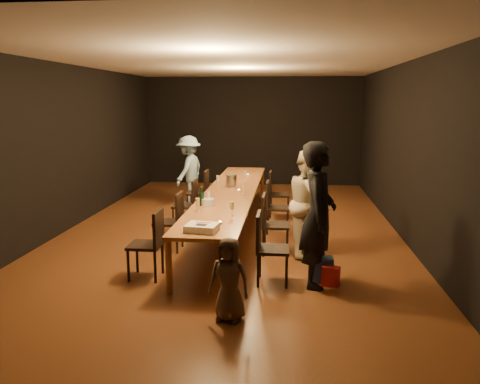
# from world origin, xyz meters

# --- Properties ---
(ground) EXTENTS (10.00, 10.00, 0.00)m
(ground) POSITION_xyz_m (0.00, 0.00, 0.00)
(ground) COLOR #492412
(ground) RESTS_ON ground
(room_shell) EXTENTS (6.04, 10.04, 3.02)m
(room_shell) POSITION_xyz_m (0.00, 0.00, 2.08)
(room_shell) COLOR black
(room_shell) RESTS_ON ground
(table) EXTENTS (0.90, 6.00, 0.75)m
(table) POSITION_xyz_m (0.00, 0.00, 0.70)
(table) COLOR brown
(table) RESTS_ON ground
(chair_right_0) EXTENTS (0.42, 0.42, 0.93)m
(chair_right_0) POSITION_xyz_m (0.85, -2.40, 0.47)
(chair_right_0) COLOR black
(chair_right_0) RESTS_ON ground
(chair_right_1) EXTENTS (0.42, 0.42, 0.93)m
(chair_right_1) POSITION_xyz_m (0.85, -1.20, 0.47)
(chair_right_1) COLOR black
(chair_right_1) RESTS_ON ground
(chair_right_2) EXTENTS (0.42, 0.42, 0.93)m
(chair_right_2) POSITION_xyz_m (0.85, 0.00, 0.47)
(chair_right_2) COLOR black
(chair_right_2) RESTS_ON ground
(chair_right_3) EXTENTS (0.42, 0.42, 0.93)m
(chair_right_3) POSITION_xyz_m (0.85, 1.20, 0.47)
(chair_right_3) COLOR black
(chair_right_3) RESTS_ON ground
(chair_left_0) EXTENTS (0.42, 0.42, 0.93)m
(chair_left_0) POSITION_xyz_m (-0.85, -2.40, 0.47)
(chair_left_0) COLOR black
(chair_left_0) RESTS_ON ground
(chair_left_1) EXTENTS (0.42, 0.42, 0.93)m
(chair_left_1) POSITION_xyz_m (-0.85, -1.20, 0.47)
(chair_left_1) COLOR black
(chair_left_1) RESTS_ON ground
(chair_left_2) EXTENTS (0.42, 0.42, 0.93)m
(chair_left_2) POSITION_xyz_m (-0.85, 0.00, 0.47)
(chair_left_2) COLOR black
(chair_left_2) RESTS_ON ground
(chair_left_3) EXTENTS (0.42, 0.42, 0.93)m
(chair_left_3) POSITION_xyz_m (-0.85, 1.20, 0.47)
(chair_left_3) COLOR black
(chair_left_3) RESTS_ON ground
(woman_birthday) EXTENTS (0.53, 0.73, 1.85)m
(woman_birthday) POSITION_xyz_m (1.41, -2.40, 0.93)
(woman_birthday) COLOR black
(woman_birthday) RESTS_ON ground
(woman_tan) EXTENTS (0.62, 0.80, 1.63)m
(woman_tan) POSITION_xyz_m (1.35, -1.18, 0.82)
(woman_tan) COLOR beige
(woman_tan) RESTS_ON ground
(man_blue) EXTENTS (0.81, 1.12, 1.56)m
(man_blue) POSITION_xyz_m (-1.26, 2.27, 0.78)
(man_blue) COLOR #89B5D3
(man_blue) RESTS_ON ground
(child) EXTENTS (0.50, 0.38, 0.92)m
(child) POSITION_xyz_m (0.42, -3.51, 0.46)
(child) COLOR #463427
(child) RESTS_ON ground
(gift_bag_red) EXTENTS (0.25, 0.18, 0.26)m
(gift_bag_red) POSITION_xyz_m (1.60, -2.44, 0.13)
(gift_bag_red) COLOR red
(gift_bag_red) RESTS_ON ground
(gift_bag_blue) EXTENTS (0.27, 0.19, 0.33)m
(gift_bag_blue) POSITION_xyz_m (1.50, -2.30, 0.17)
(gift_bag_blue) COLOR #244E9F
(gift_bag_blue) RESTS_ON ground
(birthday_cake) EXTENTS (0.42, 0.35, 0.09)m
(birthday_cake) POSITION_xyz_m (-0.03, -2.68, 0.79)
(birthday_cake) COLOR white
(birthday_cake) RESTS_ON table
(plate_stack) EXTENTS (0.25, 0.25, 0.11)m
(plate_stack) POSITION_xyz_m (-0.20, -1.27, 0.81)
(plate_stack) COLOR silver
(plate_stack) RESTS_ON table
(champagne_bottle) EXTENTS (0.10, 0.10, 0.31)m
(champagne_bottle) POSITION_xyz_m (-0.29, -1.26, 0.91)
(champagne_bottle) COLOR black
(champagne_bottle) RESTS_ON table
(ice_bucket) EXTENTS (0.23, 0.23, 0.22)m
(ice_bucket) POSITION_xyz_m (-0.05, 0.46, 0.86)
(ice_bucket) COLOR #A3A4A8
(ice_bucket) RESTS_ON table
(wineglass_0) EXTENTS (0.06, 0.06, 0.21)m
(wineglass_0) POSITION_xyz_m (-0.27, -1.70, 0.85)
(wineglass_0) COLOR beige
(wineglass_0) RESTS_ON table
(wineglass_1) EXTENTS (0.06, 0.06, 0.21)m
(wineglass_1) POSITION_xyz_m (0.25, -1.86, 0.85)
(wineglass_1) COLOR beige
(wineglass_1) RESTS_ON table
(wineglass_2) EXTENTS (0.06, 0.06, 0.21)m
(wineglass_2) POSITION_xyz_m (-0.21, -1.12, 0.85)
(wineglass_2) COLOR silver
(wineglass_2) RESTS_ON table
(wineglass_3) EXTENTS (0.06, 0.06, 0.21)m
(wineglass_3) POSITION_xyz_m (0.25, -0.24, 0.85)
(wineglass_3) COLOR beige
(wineglass_3) RESTS_ON table
(wineglass_4) EXTENTS (0.06, 0.06, 0.21)m
(wineglass_4) POSITION_xyz_m (-0.30, 0.41, 0.85)
(wineglass_4) COLOR silver
(wineglass_4) RESTS_ON table
(wineglass_5) EXTENTS (0.06, 0.06, 0.21)m
(wineglass_5) POSITION_xyz_m (0.17, 1.07, 0.85)
(wineglass_5) COLOR silver
(wineglass_5) RESTS_ON table
(tealight_near) EXTENTS (0.05, 0.05, 0.03)m
(tealight_near) POSITION_xyz_m (0.15, -2.32, 0.77)
(tealight_near) COLOR #B2B7B2
(tealight_near) RESTS_ON table
(tealight_mid) EXTENTS (0.05, 0.05, 0.03)m
(tealight_mid) POSITION_xyz_m (0.15, -0.06, 0.77)
(tealight_mid) COLOR #B2B7B2
(tealight_mid) RESTS_ON table
(tealight_far) EXTENTS (0.05, 0.05, 0.03)m
(tealight_far) POSITION_xyz_m (0.15, 1.71, 0.77)
(tealight_far) COLOR #B2B7B2
(tealight_far) RESTS_ON table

